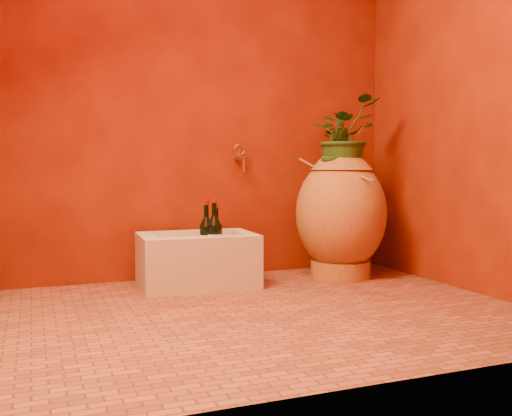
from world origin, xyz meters
name	(u,v)px	position (x,y,z in m)	size (l,w,h in m)	color
floor	(267,311)	(0.00, 0.00, 0.00)	(2.50, 2.50, 0.00)	#994B32
wall_back	(207,81)	(0.00, 1.00, 1.25)	(2.50, 0.02, 2.50)	#5A1205
wall_right	(476,68)	(1.25, 0.00, 1.25)	(0.02, 2.00, 2.50)	#5A1205
amphora	(341,213)	(0.78, 0.64, 0.41)	(0.65, 0.65, 0.83)	#B17331
stone_basin	(197,261)	(-0.15, 0.71, 0.15)	(0.69, 0.48, 0.31)	beige
wine_bottle_a	(214,237)	(-0.07, 0.63, 0.30)	(0.09, 0.09, 0.35)	black
wine_bottle_b	(206,237)	(-0.11, 0.66, 0.29)	(0.08, 0.08, 0.34)	black
wine_bottle_c	(216,237)	(-0.03, 0.71, 0.28)	(0.08, 0.08, 0.31)	black
wall_tap	(241,157)	(0.19, 0.91, 0.77)	(0.08, 0.17, 0.18)	#A77126
plant_main	(343,136)	(0.79, 0.65, 0.90)	(0.44, 0.38, 0.49)	#204B1A
plant_side	(335,154)	(0.71, 0.60, 0.79)	(0.18, 0.14, 0.32)	#204B1A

